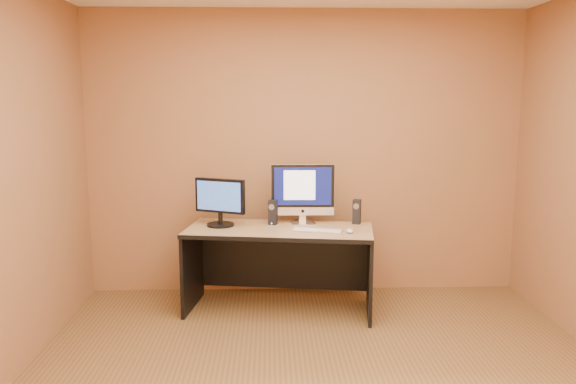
% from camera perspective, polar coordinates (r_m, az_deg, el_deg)
% --- Properties ---
extents(walls, '(4.00, 4.00, 2.60)m').
position_cam_1_polar(walls, '(3.22, 3.93, 0.57)').
color(walls, '#90583A').
rests_on(walls, ground).
extents(desk, '(1.64, 0.90, 0.72)m').
position_cam_1_polar(desk, '(4.83, -0.88, -7.89)').
color(desk, tan).
rests_on(desk, ground).
extents(imac, '(0.56, 0.21, 0.54)m').
position_cam_1_polar(imac, '(4.87, 1.52, -0.16)').
color(imac, silver).
rests_on(imac, desk).
extents(second_monitor, '(0.52, 0.40, 0.41)m').
position_cam_1_polar(second_monitor, '(4.83, -6.91, -1.06)').
color(second_monitor, black).
rests_on(second_monitor, desk).
extents(speaker_left, '(0.09, 0.09, 0.21)m').
position_cam_1_polar(speaker_left, '(4.87, -1.54, -2.07)').
color(speaker_left, black).
rests_on(speaker_left, desk).
extents(speaker_right, '(0.09, 0.09, 0.21)m').
position_cam_1_polar(speaker_right, '(4.93, 7.00, -1.99)').
color(speaker_right, black).
rests_on(speaker_right, desk).
extents(keyboard, '(0.43, 0.22, 0.02)m').
position_cam_1_polar(keyboard, '(4.63, 2.99, -3.93)').
color(keyboard, silver).
rests_on(keyboard, desk).
extents(mouse, '(0.06, 0.10, 0.04)m').
position_cam_1_polar(mouse, '(4.61, 6.29, -3.92)').
color(mouse, silver).
rests_on(mouse, desk).
extents(cable_a, '(0.03, 0.21, 0.01)m').
position_cam_1_polar(cable_a, '(5.01, 2.55, -2.97)').
color(cable_a, black).
rests_on(cable_a, desk).
extents(cable_b, '(0.11, 0.14, 0.01)m').
position_cam_1_polar(cable_b, '(5.03, 0.82, -2.89)').
color(cable_b, black).
rests_on(cable_b, desk).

